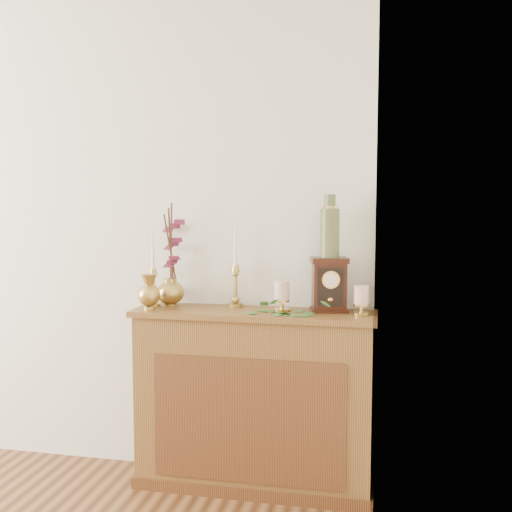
% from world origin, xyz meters
% --- Properties ---
extents(console_shelf, '(1.24, 0.34, 0.93)m').
position_xyz_m(console_shelf, '(1.40, 2.10, 0.44)').
color(console_shelf, brown).
rests_on(console_shelf, ground).
extents(candlestick_left, '(0.07, 0.07, 0.42)m').
position_xyz_m(candlestick_left, '(0.86, 2.10, 1.07)').
color(candlestick_left, tan).
rests_on(candlestick_left, console_shelf).
extents(candlestick_center, '(0.08, 0.08, 0.46)m').
position_xyz_m(candlestick_center, '(1.28, 2.19, 1.08)').
color(candlestick_center, tan).
rests_on(candlestick_center, console_shelf).
extents(bud_vase, '(0.11, 0.11, 0.19)m').
position_xyz_m(bud_vase, '(0.88, 2.00, 1.02)').
color(bud_vase, tan).
rests_on(bud_vase, console_shelf).
extents(ginger_jar, '(0.23, 0.24, 0.55)m').
position_xyz_m(ginger_jar, '(0.94, 2.19, 1.18)').
color(ginger_jar, tan).
rests_on(ginger_jar, console_shelf).
extents(pillar_candle_left, '(0.09, 0.09, 0.17)m').
position_xyz_m(pillar_candle_left, '(1.55, 2.10, 1.02)').
color(pillar_candle_left, gold).
rests_on(pillar_candle_left, console_shelf).
extents(pillar_candle_right, '(0.08, 0.08, 0.16)m').
position_xyz_m(pillar_candle_right, '(1.94, 2.09, 1.01)').
color(pillar_candle_right, gold).
rests_on(pillar_candle_right, console_shelf).
extents(ivy_garland, '(0.40, 0.19, 0.08)m').
position_xyz_m(ivy_garland, '(1.62, 2.02, 0.94)').
color(ivy_garland, '#36722B').
rests_on(ivy_garland, console_shelf).
extents(mantel_clock, '(0.21, 0.17, 0.27)m').
position_xyz_m(mantel_clock, '(1.78, 2.15, 1.06)').
color(mantel_clock, '#35140A').
rests_on(mantel_clock, console_shelf).
extents(ceramic_vase, '(0.10, 0.10, 0.31)m').
position_xyz_m(ceramic_vase, '(1.78, 2.15, 1.35)').
color(ceramic_vase, '#1C382C').
rests_on(ceramic_vase, mantel_clock).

